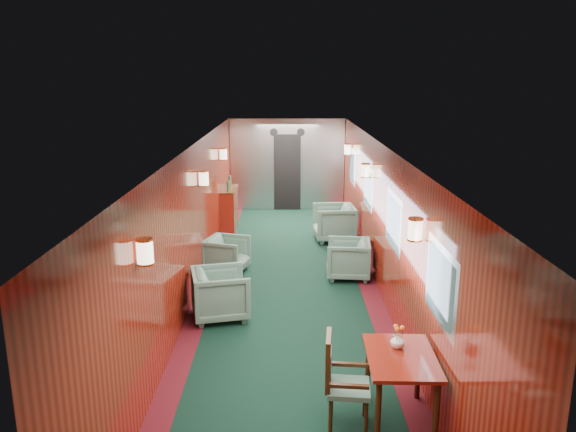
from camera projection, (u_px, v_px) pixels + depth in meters
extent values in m
plane|color=black|center=(288.00, 291.00, 9.26)|extent=(12.00, 12.00, 0.00)
cube|color=white|center=(288.00, 149.00, 8.69)|extent=(3.00, 12.00, 0.10)
cube|color=white|center=(288.00, 148.00, 8.69)|extent=(1.20, 12.00, 0.06)
cube|color=maroon|center=(287.00, 164.00, 14.79)|extent=(3.00, 0.10, 2.40)
cube|color=maroon|center=(194.00, 221.00, 8.96)|extent=(0.10, 12.00, 2.40)
cube|color=maroon|center=(382.00, 221.00, 8.97)|extent=(0.10, 12.00, 2.40)
cube|color=#460E15|center=(206.00, 291.00, 9.25)|extent=(0.30, 12.00, 0.01)
cube|color=#460E15|center=(370.00, 291.00, 9.26)|extent=(0.30, 12.00, 0.01)
cube|color=#AEB1B5|center=(287.00, 164.00, 14.71)|extent=(2.98, 0.12, 2.38)
cube|color=black|center=(287.00, 172.00, 14.68)|extent=(0.70, 0.06, 2.00)
cylinder|color=black|center=(274.00, 132.00, 14.44)|extent=(0.20, 0.04, 0.20)
cylinder|color=black|center=(301.00, 132.00, 14.44)|extent=(0.20, 0.04, 0.20)
cube|color=silver|center=(441.00, 285.00, 5.52)|extent=(0.02, 1.10, 0.80)
cube|color=#405961|center=(440.00, 285.00, 5.52)|extent=(0.01, 0.96, 0.66)
cube|color=silver|center=(393.00, 221.00, 7.94)|extent=(0.02, 1.10, 0.80)
cube|color=#405961|center=(393.00, 221.00, 7.94)|extent=(0.01, 0.96, 0.66)
cube|color=silver|center=(368.00, 187.00, 10.37)|extent=(0.02, 1.10, 0.80)
cube|color=#405961|center=(368.00, 187.00, 10.37)|extent=(0.01, 0.96, 0.66)
cube|color=silver|center=(353.00, 166.00, 12.79)|extent=(0.02, 1.10, 0.80)
cube|color=#405961|center=(352.00, 166.00, 12.79)|extent=(0.01, 0.96, 0.66)
cylinder|color=#FFEFC6|center=(145.00, 252.00, 5.42)|extent=(0.16, 0.16, 0.24)
cylinder|color=gold|center=(146.00, 263.00, 5.45)|extent=(0.17, 0.17, 0.02)
cylinder|color=#FFEFC6|center=(415.00, 229.00, 6.21)|extent=(0.16, 0.16, 0.24)
cylinder|color=gold|center=(415.00, 240.00, 6.24)|extent=(0.17, 0.17, 0.02)
cylinder|color=#FFEFC6|center=(204.00, 178.00, 9.30)|extent=(0.16, 0.16, 0.24)
cylinder|color=gold|center=(204.00, 185.00, 9.33)|extent=(0.17, 0.17, 0.02)
cylinder|color=#FFEFC6|center=(366.00, 170.00, 10.09)|extent=(0.16, 0.16, 0.24)
cylinder|color=gold|center=(365.00, 177.00, 10.12)|extent=(0.17, 0.17, 0.02)
cylinder|color=#FFEFC6|center=(223.00, 154.00, 12.21)|extent=(0.16, 0.16, 0.24)
cylinder|color=gold|center=(223.00, 159.00, 12.24)|extent=(0.17, 0.17, 0.02)
cylinder|color=#FFEFC6|center=(348.00, 149.00, 13.00)|extent=(0.16, 0.16, 0.24)
cylinder|color=gold|center=(348.00, 154.00, 13.03)|extent=(0.17, 0.17, 0.02)
cube|color=maroon|center=(401.00, 357.00, 5.61)|extent=(0.71, 1.00, 0.04)
cylinder|color=#3C210D|center=(378.00, 414.00, 5.30)|extent=(0.06, 0.06, 0.69)
cylinder|color=#3C210D|center=(436.00, 415.00, 5.29)|extent=(0.06, 0.06, 0.69)
cylinder|color=#3C210D|center=(368.00, 369.00, 6.12)|extent=(0.06, 0.06, 0.69)
cylinder|color=#3C210D|center=(418.00, 369.00, 6.10)|extent=(0.06, 0.06, 0.69)
cube|color=#204B40|center=(349.00, 388.00, 5.61)|extent=(0.46, 0.46, 0.05)
cube|color=#3C210D|center=(328.00, 361.00, 5.56)|extent=(0.09, 0.39, 0.55)
cube|color=#204B40|center=(330.00, 366.00, 5.57)|extent=(0.05, 0.29, 0.33)
cube|color=#3C210D|center=(349.00, 386.00, 5.37)|extent=(0.39, 0.09, 0.04)
cube|color=#3C210D|center=(349.00, 364.00, 5.77)|extent=(0.39, 0.09, 0.04)
cylinder|color=#3C210D|center=(331.00, 417.00, 5.51)|extent=(0.04, 0.04, 0.39)
cylinder|color=#3C210D|center=(366.00, 419.00, 5.48)|extent=(0.04, 0.04, 0.39)
cylinder|color=#3C210D|center=(331.00, 397.00, 5.84)|extent=(0.04, 0.04, 0.39)
cylinder|color=#3C210D|center=(365.00, 399.00, 5.81)|extent=(0.04, 0.04, 0.39)
cube|color=maroon|center=(229.00, 209.00, 12.87)|extent=(0.32, 1.06, 0.96)
cube|color=#3C210D|center=(229.00, 189.00, 12.75)|extent=(0.34, 1.08, 0.02)
cylinder|color=#274F35|center=(228.00, 186.00, 12.47)|extent=(0.07, 0.07, 0.22)
cylinder|color=#274F35|center=(230.00, 181.00, 12.82)|extent=(0.06, 0.06, 0.28)
cylinder|color=gold|center=(231.00, 182.00, 13.04)|extent=(0.08, 0.08, 0.18)
imported|color=silver|center=(398.00, 341.00, 5.75)|extent=(0.19, 0.19, 0.15)
imported|color=#204B40|center=(221.00, 294.00, 8.18)|extent=(0.96, 0.94, 0.73)
imported|color=#204B40|center=(227.00, 255.00, 10.12)|extent=(0.88, 0.86, 0.64)
imported|color=#204B40|center=(348.00, 259.00, 9.81)|extent=(0.82, 0.80, 0.68)
imported|color=#204B40|center=(334.00, 223.00, 12.04)|extent=(0.92, 0.89, 0.78)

